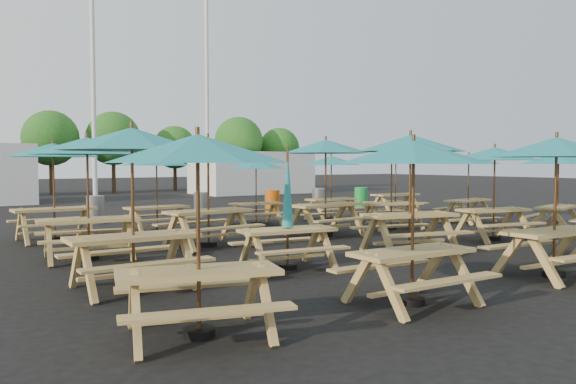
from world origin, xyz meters
TOP-DOWN VIEW (x-y plane):
  - ground at (0.00, 0.00)m, footprint 120.00×120.00m
  - picnic_unit_0 at (-6.22, -5.99)m, footprint 2.51×2.51m
  - picnic_unit_1 at (-6.04, -3.26)m, footprint 2.25×2.25m
  - picnic_unit_2 at (-5.92, -0.18)m, footprint 2.49×2.49m
  - picnic_unit_3 at (-5.92, 3.02)m, footprint 2.25×2.25m
  - picnic_unit_4 at (-3.22, -6.31)m, footprint 2.09×2.09m
  - picnic_unit_5 at (-3.20, -3.25)m, footprint 1.91×1.72m
  - picnic_unit_6 at (-3.17, 0.07)m, footprint 2.50×2.50m
  - picnic_unit_7 at (-3.23, 3.16)m, footprint 2.09×2.09m
  - picnic_unit_8 at (0.15, -6.33)m, footprint 2.29×2.29m
  - picnic_unit_9 at (-0.04, -3.20)m, footprint 2.77×2.77m
  - picnic_unit_10 at (0.18, 0.00)m, footprint 2.46×2.46m
  - picnic_unit_11 at (0.03, 3.32)m, footprint 2.06×2.06m
  - picnic_unit_13 at (3.21, -2.92)m, footprint 2.48×2.48m
  - picnic_unit_14 at (2.78, 0.24)m, footprint 2.48×2.48m
  - picnic_unit_15 at (2.85, 3.15)m, footprint 2.08×2.08m
  - picnic_unit_17 at (5.82, -3.05)m, footprint 2.44×2.44m
  - picnic_unit_18 at (6.08, 0.12)m, footprint 2.21×2.21m
  - picnic_unit_19 at (5.99, 3.30)m, footprint 2.20×2.20m
  - waste_bin_0 at (-4.01, 6.49)m, footprint 0.55×0.55m
  - waste_bin_1 at (-0.26, 6.65)m, footprint 0.55×0.55m
  - waste_bin_2 at (2.59, 6.41)m, footprint 0.55×0.55m
  - waste_bin_3 at (2.82, 6.83)m, footprint 0.55×0.55m
  - waste_bin_4 at (5.03, 6.70)m, footprint 0.55×0.55m
  - waste_bin_5 at (7.01, 6.37)m, footprint 0.55×0.55m
  - mast_0 at (-2.00, 14.00)m, footprint 0.20×0.20m
  - mast_1 at (4.50, 16.00)m, footprint 0.20×0.20m
  - event_tent_1 at (9.00, 19.00)m, footprint 7.00×4.00m
  - tree_3 at (-1.75, 24.72)m, footprint 3.36×3.36m
  - tree_4 at (1.90, 24.26)m, footprint 3.41×3.41m
  - tree_5 at (6.22, 24.67)m, footprint 2.94×2.94m
  - tree_6 at (10.23, 22.90)m, footprint 3.38×3.38m
  - tree_7 at (13.63, 22.92)m, footprint 2.95×2.95m

SIDE VIEW (x-z plane):
  - ground at x=0.00m, z-range 0.00..0.00m
  - waste_bin_0 at x=-4.01m, z-range 0.00..0.88m
  - waste_bin_1 at x=-0.26m, z-range 0.00..0.88m
  - waste_bin_2 at x=2.59m, z-range 0.00..0.88m
  - waste_bin_3 at x=2.82m, z-range 0.00..0.88m
  - waste_bin_4 at x=5.03m, z-range 0.00..0.88m
  - waste_bin_5 at x=7.01m, z-range 0.00..0.88m
  - picnic_unit_5 at x=-3.20m, z-range -0.20..2.02m
  - event_tent_1 at x=9.00m, z-range 0.00..2.60m
  - picnic_unit_11 at x=0.03m, z-range 0.75..2.80m
  - picnic_unit_7 at x=-3.23m, z-range 0.79..2.97m
  - picnic_unit_15 at x=2.85m, z-range 0.79..2.97m
  - picnic_unit_18 at x=6.08m, z-range 0.81..3.02m
  - picnic_unit_17 at x=5.82m, z-range 0.81..3.04m
  - picnic_unit_4 at x=-3.22m, z-range 0.82..3.07m
  - picnic_unit_0 at x=-6.22m, z-range 0.83..3.09m
  - picnic_unit_14 at x=2.78m, z-range 0.83..3.11m
  - picnic_unit_19 at x=5.99m, z-range 0.85..3.18m
  - picnic_unit_13 at x=3.21m, z-range 0.85..3.19m
  - picnic_unit_8 at x=0.15m, z-range 0.87..3.24m
  - picnic_unit_3 at x=-5.92m, z-range 0.89..3.31m
  - picnic_unit_2 at x=-5.92m, z-range 0.90..3.35m
  - picnic_unit_1 at x=-6.04m, z-range 0.91..3.39m
  - picnic_unit_6 at x=-3.17m, z-range 0.92..3.45m
  - picnic_unit_9 at x=-0.04m, z-range 0.93..3.47m
  - picnic_unit_10 at x=0.18m, z-range 0.93..3.49m
  - tree_5 at x=6.22m, z-range 0.75..5.20m
  - tree_7 at x=13.63m, z-range 0.75..5.23m
  - tree_3 at x=-1.75m, z-range 0.86..5.95m
  - tree_6 at x=10.23m, z-range 0.86..5.99m
  - tree_4 at x=1.90m, z-range 0.87..6.04m
  - mast_0 at x=-2.00m, z-range 0.00..12.00m
  - mast_1 at x=4.50m, z-range 0.00..12.00m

